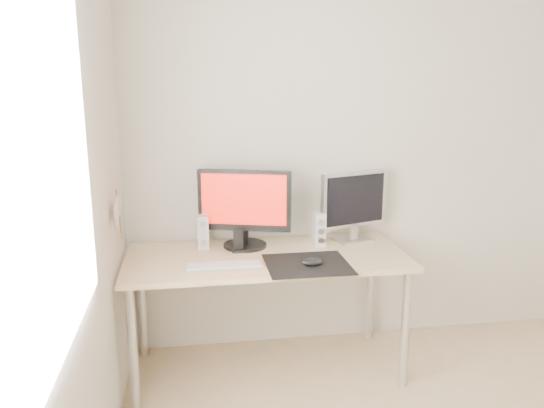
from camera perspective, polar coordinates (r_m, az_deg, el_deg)
wall_back at (r=3.53m, az=13.64°, el=5.44°), size 3.50×0.00×3.50m
wall_left at (r=1.60m, az=-23.13°, el=-4.71°), size 0.00×3.50×3.50m
window_pane at (r=1.54m, az=-23.55°, el=4.20°), size 0.00×1.30×1.30m
mousepad at (r=2.90m, az=3.83°, el=-6.48°), size 0.45×0.40×0.00m
mouse at (r=2.87m, az=4.36°, el=-6.24°), size 0.12×0.07×0.04m
desk at (r=3.07m, az=-0.60°, el=-6.84°), size 1.60×0.70×0.73m
main_monitor at (r=3.12m, az=-2.98°, el=-0.18°), size 0.54×0.32×0.47m
second_monitor at (r=3.28m, az=8.77°, el=0.12°), size 0.44×0.22×0.43m
speaker_left at (r=3.15m, az=-7.43°, el=-3.00°), size 0.06×0.08×0.20m
speaker_right at (r=3.19m, az=5.12°, el=-2.76°), size 0.06×0.08×0.20m
keyboard at (r=2.86m, az=-5.16°, el=-6.62°), size 0.42×0.12×0.02m
phone_dock at (r=3.09m, az=-3.65°, el=-4.43°), size 0.07×0.06×0.13m
pennant at (r=2.82m, az=-16.27°, el=-0.87°), size 0.01×0.23×0.29m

